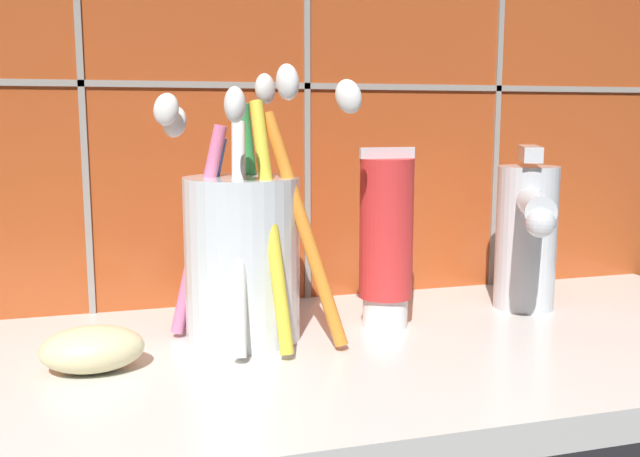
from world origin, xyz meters
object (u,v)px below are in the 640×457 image
toothpaste_tube (386,239)px  sink_faucet (527,231)px  soap_bar (92,348)px  toothbrush_cup (243,251)px

toothpaste_tube → sink_faucet: 12.45cm
toothpaste_tube → soap_bar: size_ratio=2.12×
toothbrush_cup → soap_bar: (-10.04, -3.60, -4.87)cm
toothpaste_tube → soap_bar: 21.61cm
soap_bar → toothpaste_tube: bearing=10.2°
toothbrush_cup → soap_bar: size_ratio=3.00×
toothbrush_cup → toothpaste_tube: (10.62, 0.11, 0.27)cm
toothbrush_cup → toothpaste_tube: size_ratio=1.42×
toothbrush_cup → sink_faucet: size_ratio=1.43×
toothbrush_cup → sink_faucet: 23.05cm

